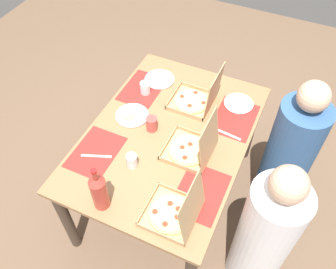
{
  "coord_description": "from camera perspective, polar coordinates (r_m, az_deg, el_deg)",
  "views": [
    {
      "loc": [
        1.35,
        0.62,
        2.5
      ],
      "look_at": [
        0.0,
        0.0,
        0.74
      ],
      "focal_mm": 38.2,
      "sensor_mm": 36.0,
      "label": 1
    }
  ],
  "objects": [
    {
      "name": "fork_by_far_left",
      "position": [
        2.33,
        9.42,
        0.08
      ],
      "size": [
        0.04,
        0.19,
        0.0
      ],
      "primitive_type": "cube",
      "rotation": [
        0.0,
        0.0,
        4.6
      ],
      "color": "#B7B7BC",
      "rests_on": "dining_table"
    },
    {
      "name": "cup_dark",
      "position": [
        2.12,
        -5.8,
        -4.2
      ],
      "size": [
        0.06,
        0.06,
        0.09
      ],
      "primitive_type": "cylinder",
      "color": "silver",
      "rests_on": "dining_table"
    },
    {
      "name": "placemat_near_left",
      "position": [
        2.61,
        -4.07,
        7.28
      ],
      "size": [
        0.36,
        0.26,
        0.0
      ],
      "primitive_type": "cube",
      "color": "red",
      "rests_on": "dining_table"
    },
    {
      "name": "pizza_box_center",
      "position": [
        2.17,
        3.98,
        -2.13
      ],
      "size": [
        0.28,
        0.29,
        0.32
      ],
      "color": "tan",
      "rests_on": "dining_table"
    },
    {
      "name": "ground_plane",
      "position": [
        2.91,
        -0.0,
        -9.52
      ],
      "size": [
        6.0,
        6.0,
        0.0
      ],
      "primitive_type": "plane",
      "color": "brown"
    },
    {
      "name": "diner_left_seat",
      "position": [
        2.57,
        18.61,
        -3.4
      ],
      "size": [
        0.32,
        0.32,
        1.2
      ],
      "color": "#33598C",
      "rests_on": "ground_plane"
    },
    {
      "name": "fork_by_near_left",
      "position": [
        2.23,
        -11.36,
        -3.4
      ],
      "size": [
        0.08,
        0.18,
        0.0
      ],
      "primitive_type": "cube",
      "rotation": [
        0.0,
        0.0,
        1.94
      ],
      "color": "#B7B7BC",
      "rests_on": "dining_table"
    },
    {
      "name": "plate_far_left",
      "position": [
        2.53,
        11.19,
        4.84
      ],
      "size": [
        0.2,
        0.2,
        0.02
      ],
      "color": "white",
      "rests_on": "dining_table"
    },
    {
      "name": "pizza_box_edge_far",
      "position": [
        2.46,
        4.53,
        5.65
      ],
      "size": [
        0.28,
        0.3,
        0.31
      ],
      "color": "tan",
      "rests_on": "dining_table"
    },
    {
      "name": "plate_near_right",
      "position": [
        2.66,
        -1.36,
        8.75
      ],
      "size": [
        0.22,
        0.22,
        0.02
      ],
      "color": "white",
      "rests_on": "dining_table"
    },
    {
      "name": "dining_table",
      "position": [
        2.38,
        -0.0,
        -1.68
      ],
      "size": [
        1.41,
        0.99,
        0.74
      ],
      "color": "#3F3328",
      "rests_on": "ground_plane"
    },
    {
      "name": "cup_clear_left",
      "position": [
        2.55,
        -3.65,
        7.44
      ],
      "size": [
        0.07,
        0.07,
        0.09
      ],
      "primitive_type": "cylinder",
      "color": "silver",
      "rests_on": "dining_table"
    },
    {
      "name": "placemat_far_right",
      "position": [
        2.05,
        5.2,
        -9.22
      ],
      "size": [
        0.36,
        0.26,
        0.0
      ],
      "primitive_type": "cube",
      "color": "red",
      "rests_on": "dining_table"
    },
    {
      "name": "placemat_near_right",
      "position": [
        2.25,
        -11.46,
        -2.76
      ],
      "size": [
        0.36,
        0.26,
        0.0
      ],
      "primitive_type": "cube",
      "color": "red",
      "rests_on": "dining_table"
    },
    {
      "name": "diner_right_seat",
      "position": [
        2.22,
        15.06,
        -15.5
      ],
      "size": [
        0.32,
        0.32,
        1.19
      ],
      "color": "white",
      "rests_on": "ground_plane"
    },
    {
      "name": "soda_bottle",
      "position": [
        1.93,
        -10.94,
        -8.86
      ],
      "size": [
        0.09,
        0.09,
        0.32
      ],
      "color": "#B2382D",
      "rests_on": "dining_table"
    },
    {
      "name": "placemat_far_left",
      "position": [
        2.44,
        10.6,
        2.57
      ],
      "size": [
        0.36,
        0.26,
        0.0
      ],
      "primitive_type": "cube",
      "color": "red",
      "rests_on": "dining_table"
    },
    {
      "name": "cup_red",
      "position": [
        2.29,
        -2.64,
        1.69
      ],
      "size": [
        0.07,
        0.07,
        0.1
      ],
      "primitive_type": "cylinder",
      "color": "#BF4742",
      "rests_on": "dining_table"
    },
    {
      "name": "pizza_box_corner_right",
      "position": [
        1.93,
        1.18,
        -12.29
      ],
      "size": [
        0.28,
        0.28,
        0.31
      ],
      "color": "tan",
      "rests_on": "dining_table"
    },
    {
      "name": "plate_near_left",
      "position": [
        2.41,
        -5.81,
        3.04
      ],
      "size": [
        0.22,
        0.22,
        0.03
      ],
      "color": "white",
      "rests_on": "dining_table"
    }
  ]
}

